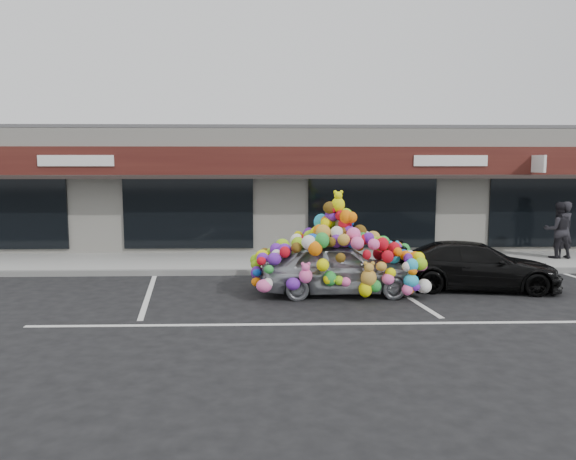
{
  "coord_description": "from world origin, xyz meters",
  "views": [
    {
      "loc": [
        -0.29,
        -12.79,
        3.11
      ],
      "look_at": [
        0.12,
        1.4,
        1.38
      ],
      "focal_mm": 35.0,
      "sensor_mm": 36.0,
      "label": 1
    }
  ],
  "objects_px": {
    "toy_car": "(338,261)",
    "pedestrian_a": "(564,230)",
    "black_sedan": "(475,266)",
    "pedestrian_b": "(558,230)"
  },
  "relations": [
    {
      "from": "pedestrian_b",
      "to": "pedestrian_a",
      "type": "bearing_deg",
      "value": 176.38
    },
    {
      "from": "pedestrian_b",
      "to": "black_sedan",
      "type": "bearing_deg",
      "value": 47.54
    },
    {
      "from": "toy_car",
      "to": "black_sedan",
      "type": "bearing_deg",
      "value": -84.4
    },
    {
      "from": "pedestrian_a",
      "to": "toy_car",
      "type": "bearing_deg",
      "value": 6.63
    },
    {
      "from": "toy_car",
      "to": "pedestrian_a",
      "type": "relative_size",
      "value": 2.29
    },
    {
      "from": "toy_car",
      "to": "pedestrian_b",
      "type": "relative_size",
      "value": 2.3
    },
    {
      "from": "toy_car",
      "to": "pedestrian_b",
      "type": "xyz_separation_m",
      "value": [
        7.28,
        3.92,
        0.24
      ]
    },
    {
      "from": "toy_car",
      "to": "pedestrian_a",
      "type": "distance_m",
      "value": 8.41
    },
    {
      "from": "black_sedan",
      "to": "pedestrian_a",
      "type": "xyz_separation_m",
      "value": [
        4.01,
        3.48,
        0.45
      ]
    },
    {
      "from": "toy_car",
      "to": "black_sedan",
      "type": "xyz_separation_m",
      "value": [
        3.45,
        0.42,
        -0.21
      ]
    }
  ]
}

